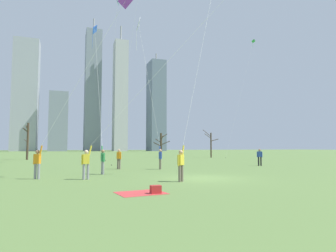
# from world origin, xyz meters

# --- Properties ---
(ground_plane) EXTENTS (400.00, 400.00, 0.00)m
(ground_plane) POSITION_xyz_m (0.00, 0.00, 0.00)
(ground_plane) COLOR #5B7A3D
(kite_flyer_midfield_center_blue) EXTENTS (0.44, 8.02, 13.14)m
(kite_flyer_midfield_center_blue) POSITION_xyz_m (-5.14, 5.34, 2.58)
(kite_flyer_midfield_center_blue) COLOR gray
(kite_flyer_midfield_center_blue) RESTS_ON ground
(kite_flyer_foreground_right_purple) EXTENTS (5.39, 1.43, 11.18)m
(kite_flyer_foreground_right_purple) POSITION_xyz_m (-8.25, 2.47, 2.29)
(kite_flyer_foreground_right_purple) COLOR gray
(kite_flyer_foreground_right_purple) RESTS_ON ground
(kite_flyer_midfield_right_orange) EXTENTS (11.40, 1.31, 14.45)m
(kite_flyer_midfield_right_orange) POSITION_xyz_m (-4.85, 1.35, 2.75)
(kite_flyer_midfield_right_orange) COLOR gray
(kite_flyer_midfield_right_orange) RESTS_ON ground
(kite_flyer_far_back_yellow) EXTENTS (7.13, 6.49, 20.55)m
(kite_flyer_far_back_yellow) POSITION_xyz_m (-1.05, -0.47, 3.08)
(kite_flyer_far_back_yellow) COLOR #726656
(kite_flyer_far_back_yellow) RESTS_ON ground
(kite_flyer_foreground_left_white) EXTENTS (0.98, 6.37, 15.01)m
(kite_flyer_foreground_left_white) POSITION_xyz_m (-0.40, 8.65, 4.40)
(kite_flyer_foreground_left_white) COLOR #726656
(kite_flyer_foreground_left_white) RESTS_ON ground
(bystander_watching_nearby) EXTENTS (0.35, 0.44, 1.62)m
(bystander_watching_nearby) POSITION_xyz_m (-3.37, 8.47, 0.90)
(bystander_watching_nearby) COLOR #726656
(bystander_watching_nearby) RESTS_ON ground
(bystander_far_off_by_trees) EXTENTS (0.42, 0.37, 1.62)m
(bystander_far_off_by_trees) POSITION_xyz_m (10.19, 8.39, 0.90)
(bystander_far_off_by_trees) COLOR black
(bystander_far_off_by_trees) RESTS_ON ground
(distant_kite_drifting_right_teal) EXTENTS (0.73, 5.84, 19.72)m
(distant_kite_drifting_right_teal) POSITION_xyz_m (-2.15, 19.16, 17.10)
(distant_kite_drifting_right_teal) COLOR teal
(distant_kite_drifting_right_teal) RESTS_ON ground
(distant_kite_high_overhead_green) EXTENTS (7.95, 2.18, 22.19)m
(distant_kite_high_overhead_green) POSITION_xyz_m (24.14, 29.43, 18.40)
(distant_kite_high_overhead_green) COLOR green
(distant_kite_high_overhead_green) RESTS_ON ground
(picnic_spot) EXTENTS (1.97, 1.63, 0.31)m
(picnic_spot) POSITION_xyz_m (-4.31, -4.28, 0.09)
(picnic_spot) COLOR #CC3838
(picnic_spot) RESTS_ON ground
(bare_tree_leftmost) EXTENTS (2.60, 2.30, 4.44)m
(bare_tree_leftmost) POSITION_xyz_m (8.90, 35.68, 2.35)
(bare_tree_leftmost) COLOR #423326
(bare_tree_leftmost) RESTS_ON ground
(bare_tree_rightmost) EXTENTS (0.93, 2.59, 5.31)m
(bare_tree_rightmost) POSITION_xyz_m (-12.88, 30.73, 2.90)
(bare_tree_rightmost) COLOR #423326
(bare_tree_rightmost) RESTS_ON ground
(bare_tree_center) EXTENTS (3.09, 2.46, 5.00)m
(bare_tree_center) POSITION_xyz_m (16.45, 30.44, 2.44)
(bare_tree_center) COLOR #423326
(bare_tree_center) RESTS_ON ground
(skyline_squat_block) EXTENTS (6.61, 8.18, 64.27)m
(skyline_squat_block) POSITION_xyz_m (16.91, 128.98, 27.99)
(skyline_squat_block) COLOR #B2B2B7
(skyline_squat_block) RESTS_ON ground
(skyline_mid_tower_left) EXTENTS (8.06, 12.00, 71.49)m
(skyline_mid_tower_left) POSITION_xyz_m (4.17, 140.77, 31.90)
(skyline_mid_tower_left) COLOR gray
(skyline_mid_tower_left) RESTS_ON ground
(skyline_tall_tower) EXTENTS (7.79, 11.54, 51.82)m
(skyline_tall_tower) POSITION_xyz_m (35.93, 129.01, 23.60)
(skyline_tall_tower) COLOR slate
(skyline_tall_tower) RESTS_ON ground
(skyline_mid_tower_right) EXTENTS (11.58, 9.64, 55.49)m
(skyline_mid_tower_right) POSITION_xyz_m (-27.96, 141.31, 27.75)
(skyline_mid_tower_right) COLOR #9EA3AD
(skyline_mid_tower_right) RESTS_ON ground
(skyline_short_annex) EXTENTS (8.79, 5.25, 28.98)m
(skyline_short_annex) POSITION_xyz_m (-12.18, 133.66, 14.49)
(skyline_short_annex) COLOR gray
(skyline_short_annex) RESTS_ON ground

